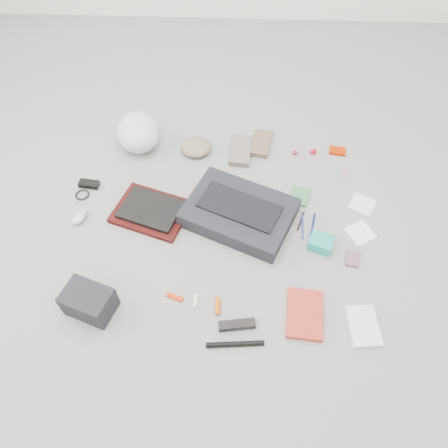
{
  "coord_description": "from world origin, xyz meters",
  "views": [
    {
      "loc": [
        0.05,
        -1.26,
        1.75
      ],
      "look_at": [
        0.0,
        0.0,
        0.05
      ],
      "focal_mm": 35.0,
      "sensor_mm": 36.0,
      "label": 1
    }
  ],
  "objects_px": {
    "bike_helmet": "(138,132)",
    "camera_bag": "(89,302)",
    "messenger_bag": "(239,213)",
    "laptop": "(151,209)",
    "book_red": "(305,314)",
    "accordion_wallet": "(321,243)"
  },
  "relations": [
    {
      "from": "bike_helmet",
      "to": "camera_bag",
      "type": "relative_size",
      "value": 1.47
    },
    {
      "from": "messenger_bag",
      "to": "bike_helmet",
      "type": "bearing_deg",
      "value": 162.01
    },
    {
      "from": "bike_helmet",
      "to": "book_red",
      "type": "xyz_separation_m",
      "value": [
        0.87,
        -1.03,
        -0.08
      ]
    },
    {
      "from": "messenger_bag",
      "to": "laptop",
      "type": "xyz_separation_m",
      "value": [
        -0.45,
        0.01,
        -0.01
      ]
    },
    {
      "from": "bike_helmet",
      "to": "camera_bag",
      "type": "xyz_separation_m",
      "value": [
        -0.05,
        -1.04,
        -0.02
      ]
    },
    {
      "from": "laptop",
      "to": "book_red",
      "type": "relative_size",
      "value": 1.26
    },
    {
      "from": "camera_bag",
      "to": "accordion_wallet",
      "type": "height_order",
      "value": "camera_bag"
    },
    {
      "from": "book_red",
      "to": "camera_bag",
      "type": "bearing_deg",
      "value": -174.53
    },
    {
      "from": "camera_bag",
      "to": "messenger_bag",
      "type": "bearing_deg",
      "value": 59.57
    },
    {
      "from": "messenger_bag",
      "to": "laptop",
      "type": "relative_size",
      "value": 1.76
    },
    {
      "from": "messenger_bag",
      "to": "camera_bag",
      "type": "distance_m",
      "value": 0.82
    },
    {
      "from": "camera_bag",
      "to": "accordion_wallet",
      "type": "bearing_deg",
      "value": 39.56
    },
    {
      "from": "messenger_bag",
      "to": "accordion_wallet",
      "type": "height_order",
      "value": "messenger_bag"
    },
    {
      "from": "messenger_bag",
      "to": "bike_helmet",
      "type": "distance_m",
      "value": 0.78
    },
    {
      "from": "laptop",
      "to": "camera_bag",
      "type": "bearing_deg",
      "value": -90.32
    },
    {
      "from": "messenger_bag",
      "to": "camera_bag",
      "type": "xyz_separation_m",
      "value": [
        -0.63,
        -0.52,
        0.02
      ]
    },
    {
      "from": "book_red",
      "to": "accordion_wallet",
      "type": "distance_m",
      "value": 0.38
    },
    {
      "from": "laptop",
      "to": "accordion_wallet",
      "type": "bearing_deg",
      "value": 7.36
    },
    {
      "from": "camera_bag",
      "to": "laptop",
      "type": "bearing_deg",
      "value": 90.8
    },
    {
      "from": "bike_helmet",
      "to": "camera_bag",
      "type": "bearing_deg",
      "value": -109.33
    },
    {
      "from": "laptop",
      "to": "bike_helmet",
      "type": "relative_size",
      "value": 0.99
    },
    {
      "from": "accordion_wallet",
      "to": "bike_helmet",
      "type": "bearing_deg",
      "value": 165.98
    }
  ]
}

